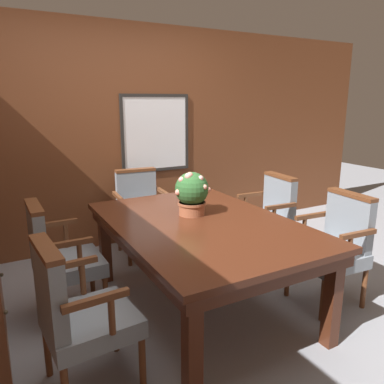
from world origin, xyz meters
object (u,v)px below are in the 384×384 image
Objects in this scene: dining_table at (201,232)px; chair_right_far at (268,216)px; chair_right_near at (335,244)px; chair_left_far at (58,255)px; chair_head_far at (140,209)px; potted_plant at (192,193)px; chair_left_near at (77,311)px.

dining_table is 1.12m from chair_right_far.
chair_right_near is at bearing -21.83° from dining_table.
chair_left_far is 1.32m from chair_head_far.
potted_plant reaches higher than chair_head_far.
chair_left_far and chair_right_near have the same top height.
chair_left_far is 0.85m from chair_left_near.
chair_left_near is at bearing -158.12° from dining_table.
potted_plant reaches higher than chair_left_near.
potted_plant is at bearing -72.31° from chair_right_far.
chair_left_far is 2.02m from chair_right_far.
chair_left_near is (-0.04, -0.85, 0.00)m from chair_left_far.
chair_left_far is 1.00× the size of chair_right_far.
potted_plant is (-0.99, 0.60, 0.42)m from chair_right_near.
potted_plant is (1.02, -0.24, 0.42)m from chair_left_far.
chair_left_far is 1.13m from potted_plant.
chair_right_near is 2.54× the size of potted_plant.
potted_plant is at bearing -103.38° from chair_left_far.
chair_right_near reaches higher than dining_table.
potted_plant reaches higher than dining_table.
dining_table is 1.09m from chair_left_far.
chair_left_near reaches higher than dining_table.
dining_table is at bearing -96.73° from potted_plant.
chair_head_far is at bearing -145.29° from chair_right_near.
dining_table is 1.31m from chair_head_far.
dining_table is 2.05× the size of chair_right_near.
chair_right_near is at bearing -54.84° from chair_head_far.
chair_left_far is 2.18m from chair_right_near.
chair_head_far is (-0.01, 1.30, -0.15)m from dining_table.
chair_head_far is 2.00m from chair_left_near.
chair_right_far is at bearing -176.50° from chair_right_near.
potted_plant reaches higher than chair_left_far.
chair_left_far and chair_head_far have the same top height.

